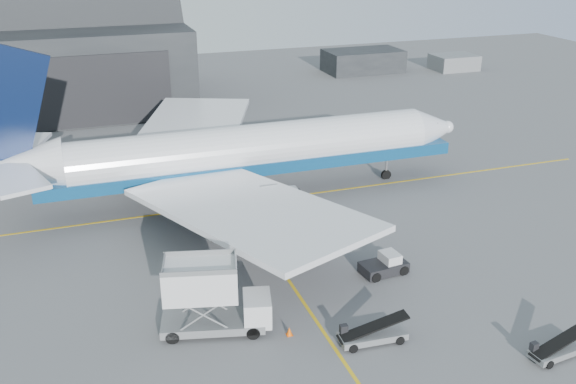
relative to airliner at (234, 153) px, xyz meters
name	(u,v)px	position (x,y,z in m)	size (l,w,h in m)	color
ground	(309,311)	(-0.24, -21.30, -4.81)	(200.00, 200.00, 0.00)	#565659
taxi_lines	(258,235)	(-0.24, -8.64, -4.80)	(80.00, 42.12, 0.02)	gold
hangar	(5,44)	(-22.24, 43.64, 4.74)	(50.00, 28.30, 28.00)	black
distant_bldg_a	(362,72)	(37.76, 50.70, -4.81)	(14.00, 8.00, 4.00)	black
distant_bldg_b	(453,70)	(54.76, 46.70, -4.81)	(8.00, 6.00, 2.80)	slate
airliner	(234,153)	(0.00, 0.00, 0.00)	(48.94, 47.45, 17.17)	white
catering_truck	(211,298)	(-7.22, -21.35, -2.27)	(7.72, 4.33, 5.02)	slate
pushback_tug	(385,265)	(7.27, -18.13, -4.18)	(3.78, 2.43, 1.67)	black
belt_loader_a	(372,335)	(2.31, -26.03, -4.25)	(4.78, 1.90, 1.80)	slate
belt_loader_b	(559,349)	(12.79, -31.21, -4.29)	(4.48, 1.95, 1.68)	slate
traffic_cone	(289,331)	(-2.52, -23.55, -4.52)	(0.41, 0.41, 0.60)	#F35907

